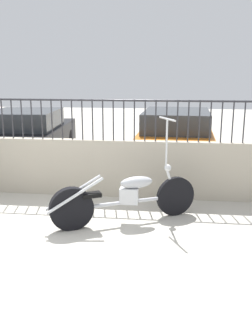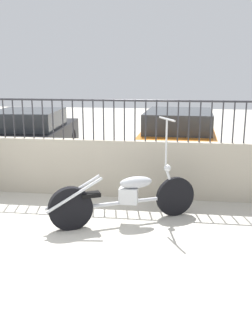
% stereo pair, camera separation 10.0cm
% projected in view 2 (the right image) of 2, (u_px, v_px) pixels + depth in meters
% --- Properties ---
extents(ground_plane, '(40.00, 40.00, 0.00)m').
position_uv_depth(ground_plane, '(30.00, 245.00, 4.97)').
color(ground_plane, '#B7B2A5').
extents(low_wall, '(8.49, 0.18, 1.05)m').
position_uv_depth(low_wall, '(75.00, 167.00, 6.98)').
color(low_wall, '#B2A893').
rests_on(low_wall, ground_plane).
extents(fence_railing, '(8.49, 0.04, 0.73)m').
position_uv_depth(fence_railing, '(73.00, 112.00, 6.73)').
color(fence_railing, '#2D2D33').
rests_on(fence_railing, low_wall).
extents(motorcycle_silver, '(2.16, 1.19, 1.58)m').
position_uv_depth(motorcycle_silver, '(118.00, 198.00, 5.62)').
color(motorcycle_silver, black).
rests_on(motorcycle_silver, ground_plane).
extents(car_black, '(2.06, 4.03, 1.32)m').
position_uv_depth(car_black, '(30.00, 135.00, 9.62)').
color(car_black, black).
rests_on(car_black, ground_plane).
extents(car_orange, '(1.92, 4.64, 1.33)m').
position_uv_depth(car_orange, '(178.00, 136.00, 9.45)').
color(car_orange, black).
rests_on(car_orange, ground_plane).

